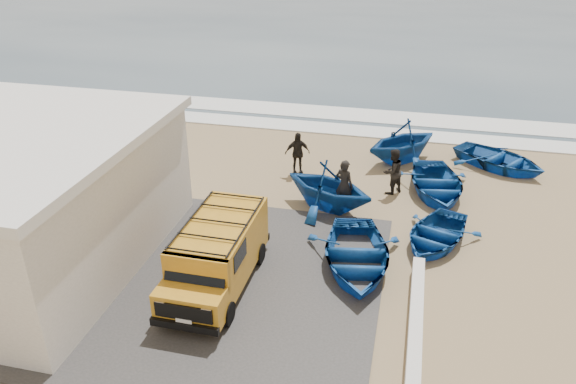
{
  "coord_description": "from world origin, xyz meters",
  "views": [
    {
      "loc": [
        4.39,
        -15.05,
        10.16
      ],
      "look_at": [
        0.32,
        2.18,
        1.2
      ],
      "focal_mm": 35.0,
      "sensor_mm": 36.0,
      "label": 1
    }
  ],
  "objects_px": {
    "van": "(217,253)",
    "boat_near_left": "(356,255)",
    "building": "(12,197)",
    "boat_far_right": "(499,159)",
    "parapet": "(415,328)",
    "boat_mid_right": "(436,184)",
    "fisherman_back": "(297,153)",
    "fisherman_middle": "(393,171)",
    "boat_far_left": "(402,141)",
    "boat_near_right": "(435,234)",
    "fisherman_front": "(344,185)",
    "boat_mid_left": "(329,186)"
  },
  "relations": [
    {
      "from": "boat_near_right",
      "to": "boat_mid_right",
      "type": "distance_m",
      "value": 3.87
    },
    {
      "from": "van",
      "to": "boat_mid_right",
      "type": "bearing_deg",
      "value": 50.95
    },
    {
      "from": "boat_near_right",
      "to": "van",
      "type": "bearing_deg",
      "value": -128.79
    },
    {
      "from": "parapet",
      "to": "fisherman_back",
      "type": "bearing_deg",
      "value": 119.3
    },
    {
      "from": "building",
      "to": "fisherman_front",
      "type": "distance_m",
      "value": 11.19
    },
    {
      "from": "fisherman_front",
      "to": "fisherman_back",
      "type": "bearing_deg",
      "value": -24.81
    },
    {
      "from": "parapet",
      "to": "fisherman_front",
      "type": "height_order",
      "value": "fisherman_front"
    },
    {
      "from": "van",
      "to": "boat_mid_left",
      "type": "distance_m",
      "value": 6.0
    },
    {
      "from": "boat_near_right",
      "to": "boat_mid_right",
      "type": "xyz_separation_m",
      "value": [
        0.02,
        3.86,
        0.07
      ]
    },
    {
      "from": "parapet",
      "to": "van",
      "type": "xyz_separation_m",
      "value": [
        -5.84,
        1.0,
        0.84
      ]
    },
    {
      "from": "building",
      "to": "boat_mid_right",
      "type": "relative_size",
      "value": 2.24
    },
    {
      "from": "van",
      "to": "boat_near_left",
      "type": "relative_size",
      "value": 1.11
    },
    {
      "from": "fisherman_back",
      "to": "boat_far_right",
      "type": "bearing_deg",
      "value": -7.26
    },
    {
      "from": "boat_near_right",
      "to": "fisherman_back",
      "type": "relative_size",
      "value": 1.95
    },
    {
      "from": "boat_mid_right",
      "to": "fisherman_front",
      "type": "relative_size",
      "value": 2.09
    },
    {
      "from": "fisherman_middle",
      "to": "fisherman_back",
      "type": "relative_size",
      "value": 1.02
    },
    {
      "from": "boat_far_left",
      "to": "parapet",
      "type": "bearing_deg",
      "value": -40.82
    },
    {
      "from": "boat_mid_right",
      "to": "boat_far_left",
      "type": "height_order",
      "value": "boat_far_left"
    },
    {
      "from": "boat_mid_left",
      "to": "boat_far_left",
      "type": "bearing_deg",
      "value": -1.73
    },
    {
      "from": "boat_near_left",
      "to": "boat_near_right",
      "type": "xyz_separation_m",
      "value": [
        2.44,
        2.02,
        -0.09
      ]
    },
    {
      "from": "building",
      "to": "fisherman_back",
      "type": "relative_size",
      "value": 5.16
    },
    {
      "from": "building",
      "to": "boat_far_right",
      "type": "bearing_deg",
      "value": 34.71
    },
    {
      "from": "parapet",
      "to": "boat_near_left",
      "type": "xyz_separation_m",
      "value": [
        -1.93,
        2.82,
        0.18
      ]
    },
    {
      "from": "boat_mid_right",
      "to": "fisherman_back",
      "type": "bearing_deg",
      "value": 163.52
    },
    {
      "from": "van",
      "to": "fisherman_front",
      "type": "height_order",
      "value": "van"
    },
    {
      "from": "boat_near_right",
      "to": "boat_mid_right",
      "type": "bearing_deg",
      "value": 109.78
    },
    {
      "from": "building",
      "to": "boat_far_right",
      "type": "distance_m",
      "value": 19.18
    },
    {
      "from": "boat_near_right",
      "to": "boat_mid_right",
      "type": "relative_size",
      "value": 0.85
    },
    {
      "from": "parapet",
      "to": "boat_mid_right",
      "type": "distance_m",
      "value": 8.73
    },
    {
      "from": "boat_mid_right",
      "to": "fisherman_front",
      "type": "height_order",
      "value": "fisherman_front"
    },
    {
      "from": "van",
      "to": "fisherman_back",
      "type": "bearing_deg",
      "value": 86.61
    },
    {
      "from": "building",
      "to": "boat_mid_left",
      "type": "distance_m",
      "value": 10.67
    },
    {
      "from": "parapet",
      "to": "boat_near_right",
      "type": "bearing_deg",
      "value": 84.06
    },
    {
      "from": "boat_mid_right",
      "to": "boat_far_right",
      "type": "xyz_separation_m",
      "value": [
        2.68,
        3.16,
        -0.02
      ]
    },
    {
      "from": "boat_far_left",
      "to": "fisherman_middle",
      "type": "xyz_separation_m",
      "value": [
        -0.2,
        -3.23,
        -0.05
      ]
    },
    {
      "from": "building",
      "to": "boat_near_left",
      "type": "xyz_separation_m",
      "value": [
        10.57,
        1.82,
        -1.71
      ]
    },
    {
      "from": "boat_near_left",
      "to": "fisherman_middle",
      "type": "distance_m",
      "value": 5.64
    },
    {
      "from": "boat_near_left",
      "to": "parapet",
      "type": "bearing_deg",
      "value": -65.77
    },
    {
      "from": "boat_far_left",
      "to": "fisherman_middle",
      "type": "height_order",
      "value": "boat_far_left"
    },
    {
      "from": "boat_far_left",
      "to": "van",
      "type": "bearing_deg",
      "value": -70.23
    },
    {
      "from": "van",
      "to": "boat_near_right",
      "type": "relative_size",
      "value": 1.37
    },
    {
      "from": "boat_mid_left",
      "to": "building",
      "type": "bearing_deg",
      "value": 144.89
    },
    {
      "from": "boat_mid_right",
      "to": "boat_far_right",
      "type": "height_order",
      "value": "boat_mid_right"
    },
    {
      "from": "boat_near_left",
      "to": "boat_far_left",
      "type": "bearing_deg",
      "value": 73.84
    },
    {
      "from": "van",
      "to": "boat_far_left",
      "type": "distance_m",
      "value": 11.67
    },
    {
      "from": "building",
      "to": "boat_far_right",
      "type": "xyz_separation_m",
      "value": [
        15.7,
        10.87,
        -1.75
      ]
    },
    {
      "from": "boat_mid_left",
      "to": "boat_far_right",
      "type": "xyz_separation_m",
      "value": [
        6.64,
        5.37,
        -0.54
      ]
    },
    {
      "from": "boat_mid_left",
      "to": "fisherman_middle",
      "type": "bearing_deg",
      "value": -25.93
    },
    {
      "from": "boat_near_left",
      "to": "fisherman_front",
      "type": "bearing_deg",
      "value": 93.83
    },
    {
      "from": "parapet",
      "to": "fisherman_back",
      "type": "xyz_separation_m",
      "value": [
        -5.27,
        9.39,
        0.64
      ]
    }
  ]
}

